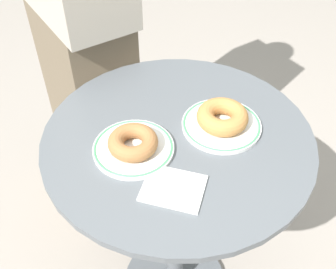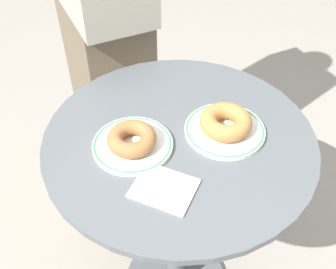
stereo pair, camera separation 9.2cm
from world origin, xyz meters
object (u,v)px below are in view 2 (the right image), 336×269
at_px(plate_right, 225,130).
at_px(donut_cinnamon, 132,139).
at_px(plate_left, 133,145).
at_px(donut_old_fashioned, 226,122).
at_px(paper_napkin, 164,188).
at_px(person_figure, 103,20).
at_px(cafe_table, 178,202).

xyz_separation_m(plate_right, donut_cinnamon, (-0.22, -0.06, 0.02)).
distance_m(plate_left, donut_old_fashioned, 0.23).
bearing_deg(paper_napkin, person_figure, 108.87).
bearing_deg(cafe_table, plate_right, 8.51).
bearing_deg(plate_right, paper_napkin, -127.78).
xyz_separation_m(donut_cinnamon, donut_old_fashioned, (0.22, 0.06, 0.00)).
relative_size(cafe_table, person_figure, 0.47).
height_order(plate_right, paper_napkin, plate_right).
bearing_deg(paper_napkin, plate_left, 122.23).
height_order(cafe_table, paper_napkin, paper_napkin).
relative_size(donut_old_fashioned, paper_napkin, 0.98).
height_order(plate_right, donut_old_fashioned, donut_old_fashioned).
bearing_deg(donut_old_fashioned, donut_cinnamon, -164.21).
relative_size(plate_left, person_figure, 0.11).
relative_size(plate_left, paper_napkin, 1.47).
bearing_deg(plate_left, donut_old_fashioned, 14.55).
bearing_deg(plate_left, donut_cinnamon, -91.03).
bearing_deg(paper_napkin, donut_old_fashioned, 52.22).
distance_m(plate_left, paper_napkin, 0.15).
bearing_deg(plate_left, plate_right, 14.55).
height_order(plate_right, donut_cinnamon, donut_cinnamon).
height_order(paper_napkin, person_figure, person_figure).
bearing_deg(plate_left, person_figure, 105.37).
bearing_deg(donut_old_fashioned, plate_right, -45.00).
bearing_deg(paper_napkin, plate_right, 52.22).
height_order(plate_left, paper_napkin, plate_left).
distance_m(cafe_table, plate_left, 0.29).
relative_size(plate_right, person_figure, 0.12).
distance_m(plate_left, person_figure, 0.55).
bearing_deg(cafe_table, person_figure, 117.38).
distance_m(plate_right, person_figure, 0.60).
bearing_deg(person_figure, plate_right, -52.62).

